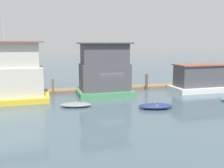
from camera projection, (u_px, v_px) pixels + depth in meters
ground_plane at (109, 96)px, 25.73m from camera, size 200.00×200.00×0.00m
dock_walkway at (102, 89)px, 28.84m from camera, size 33.80×1.90×0.30m
houseboat_yellow at (10, 76)px, 22.77m from camera, size 6.82×3.50×7.61m
houseboat_green at (105, 71)px, 25.63m from camera, size 5.57×3.53×5.43m
houseboat_white at (200, 79)px, 28.18m from camera, size 6.55×3.35×3.04m
dinghy_grey at (76, 105)px, 21.21m from camera, size 2.82×1.69×0.40m
dinghy_navy at (156, 106)px, 20.63m from camera, size 3.08×1.85×0.46m
mooring_post_near_right at (53, 87)px, 26.10m from camera, size 0.22×0.22×1.72m
mooring_post_far_left at (107, 86)px, 27.70m from camera, size 0.29×0.29×1.24m
mooring_post_near_left at (147, 82)px, 28.92m from camera, size 0.31×0.31×1.84m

